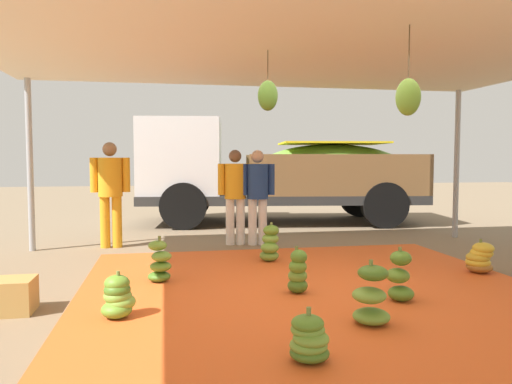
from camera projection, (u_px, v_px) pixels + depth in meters
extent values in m
plane|color=#7F6B51|center=(264.00, 246.00, 8.50)|extent=(40.00, 40.00, 0.00)
cube|color=#E05B23|center=(317.00, 292.00, 5.55)|extent=(5.29, 5.42, 0.01)
cylinder|color=#9EA0A5|center=(30.00, 165.00, 8.00)|extent=(0.10, 0.10, 2.79)
cylinder|color=#9EA0A5|center=(457.00, 164.00, 9.39)|extent=(0.10, 0.10, 2.79)
cube|color=beige|center=(319.00, 37.00, 5.36)|extent=(8.00, 7.00, 0.06)
cylinder|color=#4C422D|center=(409.00, 50.00, 4.77)|extent=(0.01, 0.01, 0.49)
ellipsoid|color=#60932D|center=(408.00, 97.00, 4.80)|extent=(0.24, 0.24, 0.36)
cylinder|color=#4C422D|center=(268.00, 64.00, 5.89)|extent=(0.01, 0.01, 0.33)
ellipsoid|color=#477523|center=(268.00, 96.00, 5.91)|extent=(0.24, 0.24, 0.36)
ellipsoid|color=#60932D|center=(117.00, 309.00, 4.65)|extent=(0.36, 0.36, 0.16)
ellipsoid|color=#75A83D|center=(121.00, 302.00, 4.68)|extent=(0.38, 0.38, 0.16)
ellipsoid|color=#75A83D|center=(118.00, 296.00, 4.66)|extent=(0.37, 0.37, 0.16)
ellipsoid|color=#477523|center=(117.00, 290.00, 4.66)|extent=(0.31, 0.31, 0.16)
ellipsoid|color=#60932D|center=(117.00, 283.00, 4.66)|extent=(0.33, 0.33, 0.16)
cylinder|color=olive|center=(118.00, 277.00, 4.65)|extent=(0.04, 0.04, 0.12)
ellipsoid|color=#477523|center=(159.00, 276.00, 6.03)|extent=(0.37, 0.37, 0.12)
ellipsoid|color=#60932D|center=(160.00, 266.00, 6.01)|extent=(0.28, 0.28, 0.12)
ellipsoid|color=#6B9E38|center=(161.00, 256.00, 5.99)|extent=(0.34, 0.34, 0.12)
ellipsoid|color=#6B9E38|center=(158.00, 246.00, 6.02)|extent=(0.32, 0.32, 0.12)
cylinder|color=olive|center=(160.00, 241.00, 6.00)|extent=(0.04, 0.04, 0.12)
ellipsoid|color=#996628|center=(479.00, 267.00, 6.49)|extent=(0.44, 0.44, 0.15)
ellipsoid|color=gold|center=(478.00, 262.00, 6.49)|extent=(0.33, 0.33, 0.15)
ellipsoid|color=gold|center=(478.00, 257.00, 6.48)|extent=(0.36, 0.36, 0.15)
ellipsoid|color=gold|center=(482.00, 253.00, 6.47)|extent=(0.35, 0.35, 0.15)
ellipsoid|color=gold|center=(483.00, 248.00, 6.44)|extent=(0.35, 0.35, 0.15)
cylinder|color=olive|center=(481.00, 243.00, 6.45)|extent=(0.04, 0.04, 0.12)
ellipsoid|color=#6B9E38|center=(371.00, 316.00, 4.48)|extent=(0.37, 0.37, 0.14)
ellipsoid|color=#75A83D|center=(369.00, 295.00, 4.45)|extent=(0.39, 0.39, 0.14)
ellipsoid|color=#477523|center=(373.00, 273.00, 4.46)|extent=(0.32, 0.32, 0.14)
cylinder|color=olive|center=(371.00, 266.00, 4.46)|extent=(0.04, 0.04, 0.12)
ellipsoid|color=#477523|center=(309.00, 353.00, 3.66)|extent=(0.42, 0.42, 0.12)
ellipsoid|color=#6B9E38|center=(308.00, 345.00, 3.65)|extent=(0.38, 0.38, 0.12)
ellipsoid|color=#6B9E38|center=(311.00, 339.00, 3.64)|extent=(0.38, 0.38, 0.12)
ellipsoid|color=#6B9E38|center=(308.00, 330.00, 3.67)|extent=(0.33, 0.33, 0.12)
ellipsoid|color=#518428|center=(308.00, 323.00, 3.64)|extent=(0.29, 0.29, 0.12)
cylinder|color=olive|center=(309.00, 315.00, 3.63)|extent=(0.04, 0.04, 0.12)
ellipsoid|color=#6B9E38|center=(269.00, 256.00, 7.22)|extent=(0.33, 0.33, 0.16)
ellipsoid|color=#6B9E38|center=(270.00, 248.00, 7.17)|extent=(0.31, 0.31, 0.16)
ellipsoid|color=#75A83D|center=(270.00, 239.00, 7.21)|extent=(0.29, 0.29, 0.16)
ellipsoid|color=#60932D|center=(271.00, 230.00, 7.19)|extent=(0.28, 0.28, 0.16)
cylinder|color=olive|center=(271.00, 226.00, 7.18)|extent=(0.04, 0.04, 0.12)
ellipsoid|color=#518428|center=(401.00, 293.00, 5.21)|extent=(0.38, 0.38, 0.16)
ellipsoid|color=#60932D|center=(398.00, 276.00, 5.21)|extent=(0.26, 0.26, 0.16)
ellipsoid|color=#518428|center=(401.00, 258.00, 5.19)|extent=(0.23, 0.23, 0.16)
cylinder|color=olive|center=(400.00, 253.00, 5.17)|extent=(0.04, 0.04, 0.12)
ellipsoid|color=#477523|center=(298.00, 286.00, 5.51)|extent=(0.32, 0.32, 0.16)
ellipsoid|color=#6B9E38|center=(298.00, 276.00, 5.51)|extent=(0.29, 0.29, 0.16)
ellipsoid|color=#60932D|center=(298.00, 267.00, 5.47)|extent=(0.25, 0.25, 0.16)
ellipsoid|color=#518428|center=(299.00, 257.00, 5.46)|extent=(0.26, 0.26, 0.16)
cylinder|color=olive|center=(296.00, 251.00, 5.46)|extent=(0.04, 0.04, 0.12)
cube|color=#2D2D2D|center=(280.00, 197.00, 11.68)|extent=(6.65, 3.18, 0.20)
cube|color=silver|center=(182.00, 157.00, 11.50)|extent=(2.06, 2.38, 1.70)
cube|color=#232D38|center=(142.00, 142.00, 11.43)|extent=(0.27, 1.86, 0.75)
cube|color=brown|center=(342.00, 175.00, 10.57)|extent=(3.94, 0.61, 0.90)
cube|color=brown|center=(323.00, 172.00, 12.83)|extent=(3.94, 0.61, 0.90)
cube|color=brown|center=(412.00, 174.00, 11.80)|extent=(0.39, 2.34, 0.90)
ellipsoid|color=#6B9E38|center=(331.00, 168.00, 11.69)|extent=(3.72, 2.42, 1.15)
cube|color=yellow|center=(332.00, 143.00, 11.65)|extent=(2.59, 2.08, 0.04)
cylinder|color=black|center=(183.00, 206.00, 10.51)|extent=(1.03, 0.41, 1.00)
cylinder|color=black|center=(191.00, 198.00, 12.64)|extent=(1.03, 0.41, 1.00)
cylinder|color=black|center=(385.00, 205.00, 10.72)|extent=(1.03, 0.41, 1.00)
cylinder|color=black|center=(359.00, 197.00, 12.86)|extent=(1.03, 0.41, 1.00)
cylinder|color=orange|center=(105.00, 222.00, 8.34)|extent=(0.16, 0.16, 0.87)
cylinder|color=orange|center=(117.00, 222.00, 8.38)|extent=(0.16, 0.16, 0.87)
cylinder|color=orange|center=(110.00, 177.00, 8.31)|extent=(0.40, 0.40, 0.65)
cylinder|color=orange|center=(94.00, 175.00, 8.26)|extent=(0.13, 0.13, 0.58)
cylinder|color=orange|center=(126.00, 175.00, 8.36)|extent=(0.13, 0.13, 0.58)
sphere|color=#936B4C|center=(110.00, 149.00, 8.28)|extent=(0.24, 0.24, 0.24)
cylinder|color=silver|center=(252.00, 222.00, 8.63)|extent=(0.15, 0.15, 0.81)
cylinder|color=silver|center=(263.00, 222.00, 8.67)|extent=(0.15, 0.15, 0.81)
cylinder|color=navy|center=(258.00, 181.00, 8.60)|extent=(0.37, 0.37, 0.61)
cylinder|color=navy|center=(244.00, 180.00, 8.56)|extent=(0.12, 0.12, 0.54)
cylinder|color=navy|center=(271.00, 179.00, 8.65)|extent=(0.12, 0.12, 0.54)
sphere|color=tan|center=(258.00, 156.00, 8.57)|extent=(0.22, 0.22, 0.22)
cylinder|color=silver|center=(230.00, 222.00, 8.65)|extent=(0.15, 0.15, 0.81)
cylinder|color=silver|center=(240.00, 221.00, 8.68)|extent=(0.15, 0.15, 0.81)
cylinder|color=orange|center=(235.00, 181.00, 8.62)|extent=(0.37, 0.37, 0.61)
cylinder|color=orange|center=(221.00, 179.00, 8.57)|extent=(0.12, 0.12, 0.54)
cylinder|color=orange|center=(249.00, 179.00, 8.66)|extent=(0.12, 0.12, 0.54)
sphere|color=brown|center=(235.00, 156.00, 8.59)|extent=(0.22, 0.22, 0.22)
cube|color=#B78947|center=(11.00, 296.00, 4.83)|extent=(0.43, 0.40, 0.33)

